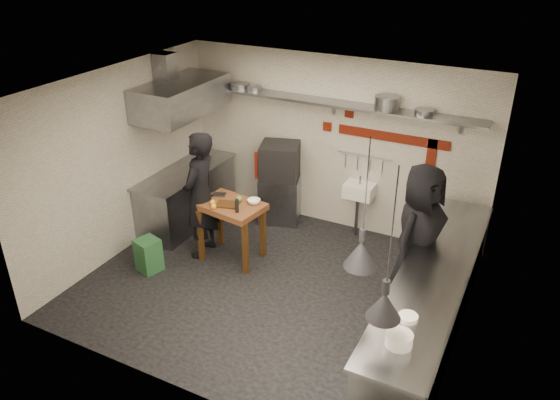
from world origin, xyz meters
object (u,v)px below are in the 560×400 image
at_px(oven_stand, 280,198).
at_px(chef_right, 419,235).
at_px(prep_table, 232,231).
at_px(chef_left, 200,196).
at_px(green_bin, 149,255).
at_px(combi_oven, 280,161).

relative_size(oven_stand, chef_right, 0.41).
relative_size(prep_table, chef_right, 0.48).
bearing_deg(chef_left, chef_right, 89.31).
relative_size(green_bin, chef_right, 0.26).
distance_m(prep_table, chef_left, 0.70).
height_order(oven_stand, green_bin, oven_stand).
xyz_separation_m(oven_stand, prep_table, (-0.08, -1.41, 0.06)).
bearing_deg(green_bin, combi_oven, 65.35).
relative_size(chef_left, chef_right, 1.01).
height_order(combi_oven, chef_left, chef_left).
relative_size(prep_table, chef_left, 0.47).
xyz_separation_m(combi_oven, chef_left, (-0.57, -1.44, -0.12)).
height_order(combi_oven, chef_right, chef_right).
relative_size(oven_stand, green_bin, 1.60).
xyz_separation_m(green_bin, chef_left, (0.44, 0.75, 0.72)).
bearing_deg(chef_right, prep_table, 113.52).
relative_size(oven_stand, combi_oven, 1.32).
bearing_deg(green_bin, oven_stand, 66.08).
bearing_deg(chef_left, green_bin, -37.15).
xyz_separation_m(combi_oven, prep_table, (-0.10, -1.37, -0.63)).
height_order(prep_table, chef_left, chef_left).
distance_m(green_bin, prep_table, 1.25).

